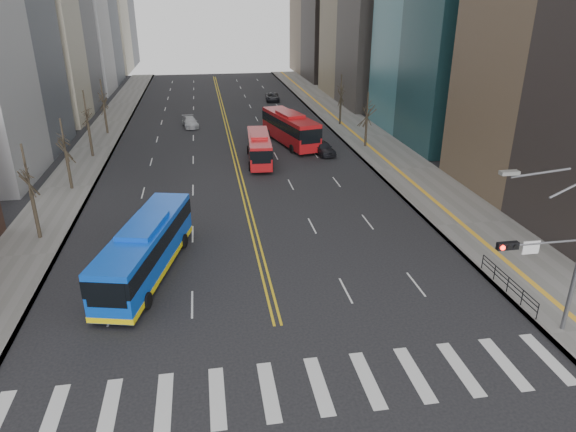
{
  "coord_description": "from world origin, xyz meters",
  "views": [
    {
      "loc": [
        -3.4,
        -18.49,
        16.68
      ],
      "look_at": [
        1.39,
        9.91,
        4.46
      ],
      "focal_mm": 32.0,
      "sensor_mm": 36.0,
      "label": 1
    }
  ],
  "objects": [
    {
      "name": "red_bus_far",
      "position": [
        7.23,
        43.07,
        2.15
      ],
      "size": [
        5.5,
        12.64,
        3.88
      ],
      "color": "#A91215",
      "rests_on": "ground"
    },
    {
      "name": "car_dark_far",
      "position": [
        9.11,
        72.24,
        0.69
      ],
      "size": [
        2.66,
        5.11,
        1.37
      ],
      "primitive_type": "imported",
      "rotation": [
        0.0,
        0.0,
        -0.08
      ],
      "color": "black",
      "rests_on": "ground"
    },
    {
      "name": "crosswalk",
      "position": [
        0.0,
        0.0,
        0.01
      ],
      "size": [
        26.7,
        4.0,
        0.01
      ],
      "color": "silver",
      "rests_on": "ground"
    },
    {
      "name": "red_bus_near",
      "position": [
        2.57,
        36.08,
        1.78
      ],
      "size": [
        3.04,
        10.09,
        3.19
      ],
      "color": "#A91215",
      "rests_on": "ground"
    },
    {
      "name": "signal_mast",
      "position": [
        13.77,
        2.0,
        4.86
      ],
      "size": [
        5.37,
        0.37,
        9.39
      ],
      "color": "slate",
      "rests_on": "ground"
    },
    {
      "name": "centerline",
      "position": [
        0.0,
        55.0,
        0.01
      ],
      "size": [
        0.55,
        100.0,
        0.01
      ],
      "color": "gold",
      "rests_on": "ground"
    },
    {
      "name": "pedestrian_railing",
      "position": [
        14.3,
        6.0,
        0.82
      ],
      "size": [
        0.06,
        6.06,
        1.02
      ],
      "color": "black",
      "rests_on": "sidewalk_right"
    },
    {
      "name": "sidewalk_right",
      "position": [
        17.5,
        45.0,
        0.07
      ],
      "size": [
        7.0,
        130.0,
        0.15
      ],
      "primitive_type": "cube",
      "color": "slate",
      "rests_on": "ground"
    },
    {
      "name": "car_white",
      "position": [
        -7.36,
        15.73,
        0.72
      ],
      "size": [
        3.01,
        4.61,
        1.44
      ],
      "primitive_type": "imported",
      "rotation": [
        0.0,
        0.0,
        -0.37
      ],
      "color": "silver",
      "rests_on": "ground"
    },
    {
      "name": "ground",
      "position": [
        0.0,
        0.0,
        0.0
      ],
      "size": [
        220.0,
        220.0,
        0.0
      ],
      "primitive_type": "plane",
      "color": "black"
    },
    {
      "name": "blue_bus",
      "position": [
        -7.52,
        12.22,
        1.91
      ],
      "size": [
        5.67,
        12.8,
        3.64
      ],
      "color": "blue",
      "rests_on": "ground"
    },
    {
      "name": "car_dark_mid",
      "position": [
        10.17,
        37.79,
        0.77
      ],
      "size": [
        2.61,
        4.8,
        1.55
      ],
      "primitive_type": "imported",
      "rotation": [
        0.0,
        0.0,
        0.18
      ],
      "color": "black",
      "rests_on": "ground"
    },
    {
      "name": "car_silver",
      "position": [
        -5.12,
        54.37,
        0.69
      ],
      "size": [
        2.64,
        4.98,
        1.37
      ],
      "primitive_type": "imported",
      "rotation": [
        0.0,
        0.0,
        0.16
      ],
      "color": "#A9A9AF",
      "rests_on": "ground"
    },
    {
      "name": "sidewalk_left",
      "position": [
        -16.5,
        45.0,
        0.07
      ],
      "size": [
        5.0,
        130.0,
        0.15
      ],
      "primitive_type": "cube",
      "color": "slate",
      "rests_on": "ground"
    },
    {
      "name": "street_trees",
      "position": [
        -7.18,
        34.55,
        4.87
      ],
      "size": [
        35.2,
        47.2,
        7.6
      ],
      "color": "black",
      "rests_on": "ground"
    }
  ]
}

